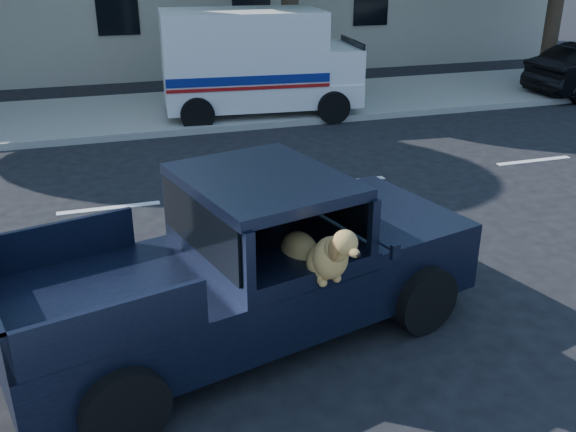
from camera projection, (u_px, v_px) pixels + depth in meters
name	position (u px, v px, depth m)	size (l,w,h in m)	color
ground	(126.00, 318.00, 7.23)	(120.00, 120.00, 0.00)	black
far_sidewalk	(95.00, 117.00, 15.27)	(60.00, 4.00, 0.15)	gray
lane_stripes	(232.00, 194.00, 10.76)	(21.60, 0.14, 0.01)	silver
pickup_truck	(239.00, 287.00, 6.69)	(5.23, 3.12, 1.76)	black
mail_truck	(256.00, 71.00, 15.20)	(4.72, 2.68, 2.49)	silver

